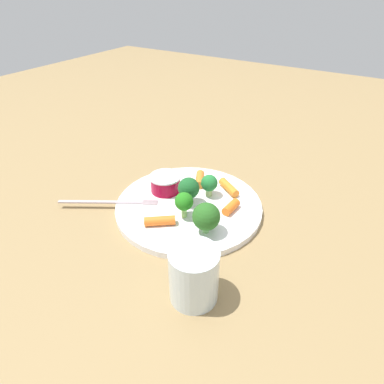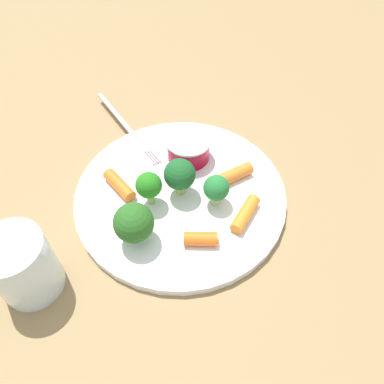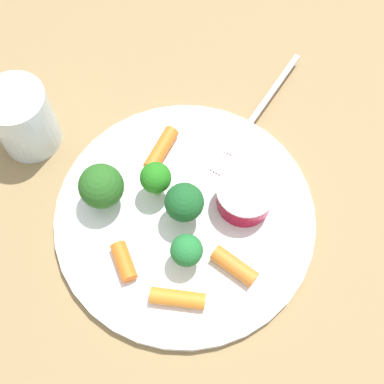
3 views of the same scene
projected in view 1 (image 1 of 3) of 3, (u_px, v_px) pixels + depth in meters
name	position (u px, v px, depth m)	size (l,w,h in m)	color
ground_plane	(189.00, 209.00, 0.62)	(2.40, 2.40, 0.00)	olive
plate	(189.00, 206.00, 0.62)	(0.27, 0.27, 0.01)	white
sauce_cup	(165.00, 183.00, 0.64)	(0.06, 0.06, 0.03)	maroon
broccoli_floret_0	(184.00, 202.00, 0.57)	(0.03, 0.03, 0.05)	#88C065
broccoli_floret_1	(209.00, 184.00, 0.63)	(0.03, 0.03, 0.04)	#93B673
broccoli_floret_2	(206.00, 217.00, 0.53)	(0.05, 0.05, 0.06)	#7EC26C
broccoli_floret_3	(188.00, 188.00, 0.60)	(0.04, 0.04, 0.05)	#96BA5C
carrot_stick_0	(200.00, 179.00, 0.67)	(0.02, 0.02, 0.05)	orange
carrot_stick_1	(160.00, 221.00, 0.56)	(0.02, 0.02, 0.05)	orange
carrot_stick_2	(229.00, 187.00, 0.65)	(0.02, 0.02, 0.05)	orange
carrot_stick_3	(231.00, 207.00, 0.59)	(0.02, 0.02, 0.04)	orange
fork	(110.00, 202.00, 0.62)	(0.10, 0.17, 0.00)	#C0ACB2
drinking_glass	(194.00, 275.00, 0.43)	(0.07, 0.07, 0.08)	silver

